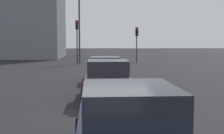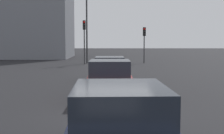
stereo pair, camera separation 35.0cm
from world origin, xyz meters
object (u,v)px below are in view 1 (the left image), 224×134
(street_lamp_kerbside, at_px, (79,24))
(traffic_light_near_left, at_px, (137,37))
(car_red_second, at_px, (108,81))
(car_grey_lead, at_px, (105,70))
(traffic_light_near_right, at_px, (77,33))
(car_navy_third, at_px, (128,130))

(street_lamp_kerbside, bearing_deg, traffic_light_near_left, -86.74)
(car_red_second, relative_size, street_lamp_kerbside, 0.60)
(car_grey_lead, relative_size, street_lamp_kerbside, 0.61)
(traffic_light_near_left, bearing_deg, car_grey_lead, -17.63)
(traffic_light_near_right, xyz_separation_m, street_lamp_kerbside, (1.50, -0.14, 0.92))
(street_lamp_kerbside, bearing_deg, car_navy_third, -174.34)
(traffic_light_near_right, height_order, street_lamp_kerbside, street_lamp_kerbside)
(car_red_second, xyz_separation_m, traffic_light_near_right, (18.31, 2.58, 2.33))
(car_navy_third, height_order, traffic_light_near_left, traffic_light_near_left)
(car_grey_lead, height_order, traffic_light_near_left, traffic_light_near_left)
(car_grey_lead, bearing_deg, car_navy_third, 179.95)
(traffic_light_near_left, bearing_deg, car_red_second, -13.87)
(car_navy_third, bearing_deg, car_red_second, -0.02)
(car_grey_lead, xyz_separation_m, traffic_light_near_left, (14.64, -3.57, 1.99))
(car_grey_lead, bearing_deg, traffic_light_near_left, -14.85)
(car_red_second, relative_size, car_navy_third, 0.86)
(car_red_second, distance_m, street_lamp_kerbside, 20.22)
(traffic_light_near_left, relative_size, traffic_light_near_right, 0.86)
(car_grey_lead, xyz_separation_m, car_navy_third, (-12.43, -0.24, 0.07))
(traffic_light_near_right, bearing_deg, street_lamp_kerbside, 172.61)
(street_lamp_kerbside, bearing_deg, car_grey_lead, -170.42)
(traffic_light_near_left, relative_size, street_lamp_kerbside, 0.55)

